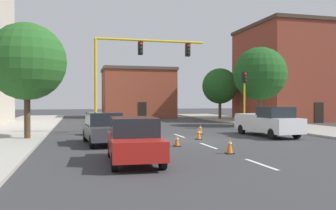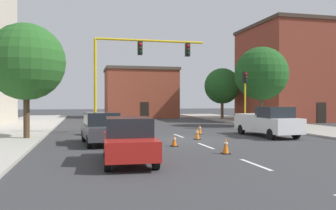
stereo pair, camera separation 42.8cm
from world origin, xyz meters
name	(u,v)px [view 1 (the left image)]	position (x,y,z in m)	size (l,w,h in m)	color
ground_plane	(191,140)	(0.00, 0.00, 0.00)	(160.00, 160.00, 0.00)	#38383A
sidewalk_left	(9,132)	(-11.71, 8.00, 0.07)	(6.00, 56.00, 0.14)	#B2ADA3
sidewalk_right	(286,126)	(11.71, 8.00, 0.07)	(6.00, 56.00, 0.14)	#9E998E
lane_stripe_seg_1	(261,164)	(0.00, -8.50, 0.00)	(0.16, 2.40, 0.01)	silver
lane_stripe_seg_2	(208,146)	(0.00, -3.00, 0.00)	(0.16, 2.40, 0.01)	silver
lane_stripe_seg_3	(179,136)	(0.00, 2.50, 0.00)	(0.16, 2.40, 0.01)	silver
building_brick_center	(138,93)	(1.55, 29.22, 3.50)	(10.01, 7.70, 6.97)	brown
building_row_right	(289,73)	(18.16, 17.25, 5.70)	(10.32, 11.21, 11.38)	brown
traffic_signal_gantry	(112,103)	(-4.36, 4.68, 2.23)	(8.86, 1.20, 6.83)	yellow
traffic_light_pole_right	(244,87)	(6.81, 6.44, 3.53)	(0.32, 0.47, 4.80)	yellow
tree_left_near	(27,62)	(-9.61, 2.01, 4.71)	(4.62, 4.62, 7.04)	#4C3823
tree_right_mid	(260,74)	(9.60, 8.90, 4.87)	(4.90, 4.90, 7.33)	brown
tree_right_far	(220,86)	(10.63, 20.83, 4.22)	(4.47, 4.47, 6.46)	brown
pickup_truck_white	(268,122)	(5.66, 0.69, 0.97)	(2.34, 5.52, 1.99)	white
sedan_red_near_left	(134,140)	(-4.56, -6.97, 0.89)	(2.05, 4.58, 1.74)	#B21E19
sedan_dark_gray_mid_left	(104,128)	(-5.31, -0.90, 0.89)	(2.24, 4.64, 1.74)	#3D3D42
traffic_cone_roadside_a	(199,134)	(0.52, 0.01, 0.35)	(0.36, 0.36, 0.71)	black
traffic_cone_roadside_b	(230,146)	(-0.05, -5.81, 0.37)	(0.36, 0.36, 0.75)	black
traffic_cone_roadside_c	(200,129)	(1.75, 3.18, 0.36)	(0.36, 0.36, 0.73)	black
traffic_cone_roadside_d	(177,140)	(-1.65, -2.76, 0.30)	(0.36, 0.36, 0.62)	black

